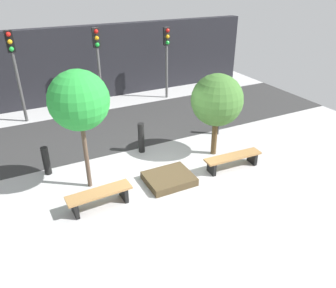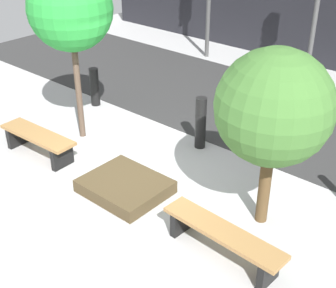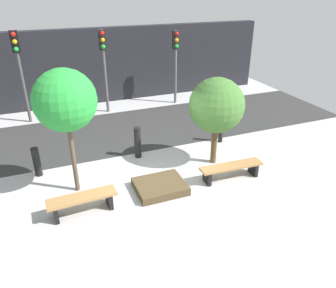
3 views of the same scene
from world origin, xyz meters
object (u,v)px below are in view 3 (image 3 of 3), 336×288
Objects in this scene: planter_bed at (160,186)px; bollard_left at (138,142)px; traffic_light_west at (19,61)px; bench_right at (231,169)px; bollard_center at (221,130)px; bollard_far_left at (37,162)px; bench_left at (82,201)px; tree_behind_right_bench at (217,106)px; traffic_light_mid_east at (176,54)px; tree_behind_left_bench at (65,101)px; traffic_light_mid_west at (104,57)px.

bollard_left is at bearing 90.00° from planter_bed.
planter_bed is 7.62m from traffic_light_west.
bollard_center is at bearing 69.76° from bench_right.
bench_right is 2.11× the size of bollard_far_left.
bench_right is at bearing -5.47° from planter_bed.
bollard_center is at bearing 0.00° from bollard_left.
bollard_left reaches higher than bench_right.
planter_bed is 1.29× the size of bollard_left.
bench_left is at bearing -66.97° from bollard_far_left.
tree_behind_right_bench is (2.09, 0.84, 1.76)m from planter_bed.
traffic_light_mid_east is at bearing 35.69° from bollard_far_left.
tree_behind_left_bench is 4.23m from tree_behind_right_bench.
bench_left is 2.45m from tree_behind_left_bench.
bollard_far_left is at bearing 180.00° from bollard_left.
bench_left is at bearing -166.01° from tree_behind_right_bench.
bollard_left is at bearing 29.78° from tree_behind_left_bench.
traffic_light_west is at bearing 101.00° from tree_behind_left_bench.
bench_left is at bearing -107.29° from traffic_light_mid_west.
bollard_far_left is at bearing -144.31° from traffic_light_mid_east.
bench_left is 0.62× the size of tree_behind_right_bench.
traffic_light_west is (-6.23, 4.47, 1.99)m from bollard_center.
bollard_far_left is at bearing -88.05° from traffic_light_west.
bollard_left reaches higher than bollard_far_left.
bench_right reaches higher than planter_bed.
planter_bed is at bearing 177.32° from bench_right.
tree_behind_left_bench is (-4.18, 1.04, 2.23)m from bench_right.
planter_bed is at bearing -158.08° from tree_behind_right_bench.
traffic_light_mid_east reaches higher than bollard_center.
bench_right is 2.01× the size of bollard_center.
traffic_light_west is 3.19m from traffic_light_mid_west.
tree_behind_right_bench reaches higher than bench_right.
bollard_center is (0.95, 2.24, 0.15)m from bench_right.
tree_behind_left_bench is 5.66m from bollard_center.
bollard_center is at bearing 33.81° from planter_bed.
tree_behind_right_bench is at bearing -69.78° from traffic_light_mid_west.
planter_bed is 6.89m from traffic_light_mid_west.
tree_behind_right_bench is 2.90× the size of bollard_center.
planter_bed is at bearing -21.92° from tree_behind_left_bench.
bollard_center is (3.04, 2.04, 0.35)m from planter_bed.
traffic_light_mid_east is at bearing 83.46° from bench_right.
traffic_light_mid_east is (5.28, 6.71, 1.93)m from bench_left.
bench_right is at bearing -46.95° from bollard_left.
traffic_light_west is 1.09× the size of traffic_light_mid_east.
bench_right is 3.07m from bollard_left.
bollard_center is (3.04, 0.00, -0.05)m from bollard_left.
planter_bed is 3.67m from bollard_far_left.
bollard_far_left is 7.88m from traffic_light_mid_east.
tree_behind_left_bench is 3.77× the size of bollard_far_left.
traffic_light_mid_west is (2.09, 6.71, 2.05)m from bench_left.
bench_right is (4.18, -0.00, -0.01)m from bench_left.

